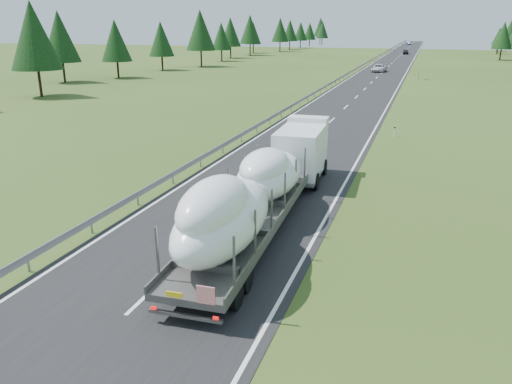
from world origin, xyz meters
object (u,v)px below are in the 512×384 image
(distant_car_dark, at_px, (406,52))
(distant_car_blue, at_px, (409,43))
(highway_sign, at_px, (419,69))
(distant_van, at_px, (379,68))
(boat_truck, at_px, (262,183))

(distant_car_dark, bearing_deg, distant_car_blue, 88.53)
(highway_sign, xyz_separation_m, distant_van, (-8.03, 12.78, -1.05))
(boat_truck, xyz_separation_m, distant_car_dark, (-0.72, 153.12, -1.36))
(distant_car_dark, bearing_deg, boat_truck, -92.79)
(highway_sign, bearing_deg, distant_car_dark, 94.29)
(distant_van, height_order, distant_car_dark, distant_car_dark)
(distant_car_blue, bearing_deg, distant_car_dark, -91.44)
(distant_car_blue, bearing_deg, boat_truck, -92.29)
(highway_sign, distance_m, boat_truck, 72.83)
(distant_van, bearing_deg, distant_car_dark, 91.26)
(distant_car_dark, distance_m, distant_car_blue, 83.19)
(highway_sign, height_order, distant_car_blue, highway_sign)
(distant_van, distance_m, distant_car_dark, 67.73)
(boat_truck, relative_size, distant_van, 3.56)
(highway_sign, xyz_separation_m, distant_car_blue, (-8.34, 163.64, -1.02))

